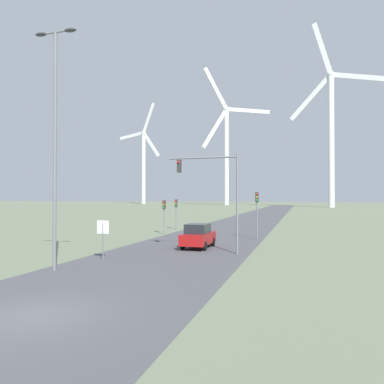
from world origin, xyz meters
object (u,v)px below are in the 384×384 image
object	(u,v)px
traffic_light_mast_overhead	(214,182)
wind_turbine_center	(331,125)
traffic_light_post_near_right	(257,205)
traffic_light_post_mid_left	(176,207)
traffic_light_post_near_left	(164,209)
wind_turbine_far_left	(144,160)
streetlamp	(55,126)
stop_sign_near	(103,232)
wind_turbine_left	(226,145)
car_approaching	(198,236)

from	to	relation	value
traffic_light_mast_overhead	wind_turbine_center	size ratio (longest dim) A/B	0.10
traffic_light_post_near_right	traffic_light_post_mid_left	distance (m)	12.93
traffic_light_post_near_left	traffic_light_post_mid_left	distance (m)	5.61
traffic_light_mast_overhead	wind_turbine_far_left	distance (m)	193.92
streetlamp	stop_sign_near	size ratio (longest dim) A/B	5.27
streetlamp	traffic_light_mast_overhead	world-z (taller)	streetlamp
traffic_light_post_near_right	traffic_light_mast_overhead	bearing A→B (deg)	-101.86
traffic_light_post_mid_left	traffic_light_mast_overhead	size ratio (longest dim) A/B	0.52
stop_sign_near	traffic_light_post_near_left	bearing A→B (deg)	97.13
wind_turbine_left	car_approaching	bearing A→B (deg)	-79.73
streetlamp	traffic_light_mast_overhead	bearing A→B (deg)	50.60
wind_turbine_center	traffic_light_post_mid_left	bearing A→B (deg)	-103.20
streetlamp	traffic_light_post_near_right	world-z (taller)	streetlamp
traffic_light_post_near_left	traffic_light_mast_overhead	xyz separation A→B (m)	(7.87, -11.20, 2.26)
traffic_light_post_mid_left	car_approaching	xyz separation A→B (m)	(6.74, -14.62, -1.71)
wind_turbine_far_left	traffic_light_mast_overhead	bearing A→B (deg)	-64.84
wind_turbine_left	streetlamp	bearing A→B (deg)	-82.09
wind_turbine_far_left	wind_turbine_center	xyz separation A→B (m)	(98.51, -51.14, 5.12)
stop_sign_near	traffic_light_mast_overhead	size ratio (longest dim) A/B	0.35
wind_turbine_center	wind_turbine_left	bearing A→B (deg)	145.38
stop_sign_near	wind_turbine_far_left	distance (m)	196.11
traffic_light_post_near_left	stop_sign_near	bearing A→B (deg)	-82.87
traffic_light_post_mid_left	wind_turbine_center	xyz separation A→B (m)	(25.00, 106.60, 28.12)
car_approaching	wind_turbine_center	size ratio (longest dim) A/B	0.06
stop_sign_near	traffic_light_mast_overhead	xyz separation A→B (m)	(5.89, 4.65, 3.17)
traffic_light_post_near_right	car_approaching	bearing A→B (deg)	-117.71
traffic_light_post_near_left	car_approaching	world-z (taller)	traffic_light_post_near_left
stop_sign_near	wind_turbine_far_left	bearing A→B (deg)	113.01
traffic_light_post_near_left	wind_turbine_left	xyz separation A→B (m)	(-21.56, 143.91, 26.85)
wind_turbine_left	stop_sign_near	bearing A→B (deg)	-81.62
streetlamp	wind_turbine_far_left	distance (m)	198.41
wind_turbine_far_left	wind_turbine_left	size ratio (longest dim) A/B	0.86
wind_turbine_left	wind_turbine_center	distance (m)	55.87
streetlamp	traffic_light_mast_overhead	size ratio (longest dim) A/B	1.86
traffic_light_mast_overhead	wind_turbine_center	bearing A→B (deg)	82.36
stop_sign_near	traffic_light_post_mid_left	size ratio (longest dim) A/B	0.67
traffic_light_post_near_right	wind_turbine_center	distance (m)	118.52
stop_sign_near	wind_turbine_center	world-z (taller)	wind_turbine_center
streetlamp	car_approaching	distance (m)	13.31
traffic_light_post_near_right	traffic_light_mast_overhead	size ratio (longest dim) A/B	0.63
wind_turbine_far_left	wind_turbine_left	xyz separation A→B (m)	(52.55, -19.40, 3.81)
traffic_light_mast_overhead	wind_turbine_left	world-z (taller)	wind_turbine_left
traffic_light_mast_overhead	wind_turbine_left	size ratio (longest dim) A/B	0.10
traffic_light_mast_overhead	streetlamp	bearing A→B (deg)	-129.40
traffic_light_post_near_right	wind_turbine_center	world-z (taller)	wind_turbine_center
traffic_light_mast_overhead	traffic_light_post_mid_left	bearing A→B (deg)	116.75
stop_sign_near	traffic_light_post_near_right	xyz separation A→B (m)	(7.79, 13.70, 1.45)
traffic_light_mast_overhead	car_approaching	bearing A→B (deg)	128.58
wind_turbine_center	wind_turbine_far_left	bearing A→B (deg)	152.57
traffic_light_post_mid_left	traffic_light_mast_overhead	world-z (taller)	traffic_light_mast_overhead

